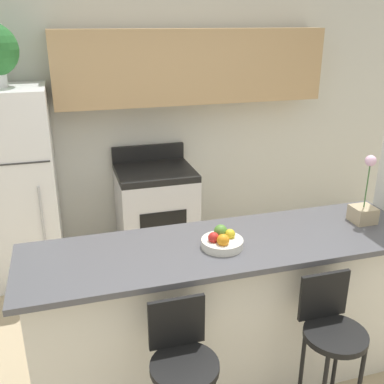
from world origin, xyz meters
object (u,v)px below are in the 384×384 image
Objects in this scene: refrigerator at (12,187)px; orchid_vase at (364,207)px; bar_stool_right at (331,335)px; bar_stool_left at (183,366)px; fruit_bowl at (222,241)px; stove_range at (156,212)px.

refrigerator is 2.90m from orchid_vase.
bar_stool_right is 0.91m from orchid_vase.
refrigerator is at bearing 112.26° from bar_stool_left.
refrigerator reaches higher than bar_stool_left.
bar_stool_right is at bearing -45.97° from fruit_bowl.
fruit_bowl is (0.37, 0.48, 0.40)m from bar_stool_left.
stove_range reaches higher than bar_stool_left.
bar_stool_left is at bearing -98.67° from stove_range.
orchid_vase is at bearing 22.00° from bar_stool_left.
orchid_vase is 1.01m from fruit_bowl.
orchid_vase is at bearing 45.96° from bar_stool_right.
fruit_bowl reaches higher than bar_stool_left.
refrigerator is 2.48m from bar_stool_left.
orchid_vase is (0.54, 0.56, 0.47)m from bar_stool_right.
refrigerator is at bearing 143.28° from orchid_vase.
refrigerator reaches higher than stove_range.
stove_range is 2.35m from bar_stool_left.
fruit_bowl reaches higher than bar_stool_right.
fruit_bowl reaches higher than stove_range.
refrigerator is at bearing -178.83° from stove_range.
bar_stool_left is at bearing 180.00° from bar_stool_right.
bar_stool_left is 1.00× the size of bar_stool_right.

